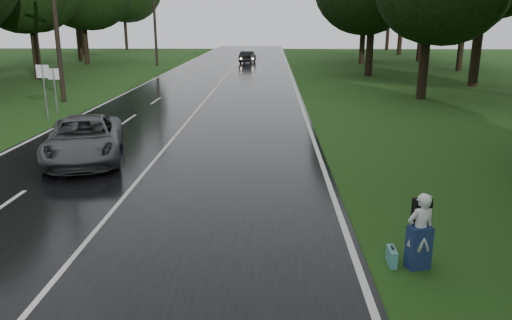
{
  "coord_description": "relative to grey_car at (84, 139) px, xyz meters",
  "views": [
    {
      "loc": [
        4.05,
        -10.0,
        4.74
      ],
      "look_at": [
        3.65,
        2.96,
        1.1
      ],
      "focal_mm": 34.84,
      "sensor_mm": 36.0,
      "label": 1
    }
  ],
  "objects": [
    {
      "name": "ground",
      "position": [
        2.45,
        -6.64,
        -0.78
      ],
      "size": [
        160.0,
        160.0,
        0.0
      ],
      "primitive_type": "plane",
      "color": "#1F4414",
      "rests_on": "ground"
    },
    {
      "name": "road",
      "position": [
        2.45,
        13.36,
        -0.76
      ],
      "size": [
        12.0,
        140.0,
        0.04
      ],
      "primitive_type": "cube",
      "color": "black",
      "rests_on": "ground"
    },
    {
      "name": "lane_center",
      "position": [
        2.45,
        13.36,
        -0.73
      ],
      "size": [
        0.12,
        140.0,
        0.01
      ],
      "primitive_type": "cube",
      "color": "silver",
      "rests_on": "road"
    },
    {
      "name": "grey_car",
      "position": [
        0.0,
        0.0,
        0.0
      ],
      "size": [
        3.75,
        5.78,
        1.48
      ],
      "primitive_type": "imported",
      "rotation": [
        0.0,
        0.0,
        0.26
      ],
      "color": "#515357",
      "rests_on": "road"
    },
    {
      "name": "far_car",
      "position": [
        3.72,
        42.11,
        -0.08
      ],
      "size": [
        1.88,
        4.16,
        1.32
      ],
      "primitive_type": "imported",
      "rotation": [
        0.0,
        0.0,
        3.02
      ],
      "color": "black",
      "rests_on": "road"
    },
    {
      "name": "hitchhiker",
      "position": [
        9.44,
        -7.59,
        -0.05
      ],
      "size": [
        0.65,
        0.62,
        1.57
      ],
      "color": "silver",
      "rests_on": "ground"
    },
    {
      "name": "suitcase",
      "position": [
        8.95,
        -7.49,
        -0.61
      ],
      "size": [
        0.15,
        0.48,
        0.34
      ],
      "primitive_type": "cube",
      "rotation": [
        0.0,
        0.0,
        6.26
      ],
      "color": "teal",
      "rests_on": "ground"
    },
    {
      "name": "utility_pole_mid",
      "position": [
        -6.05,
        12.89,
        -0.78
      ],
      "size": [
        1.8,
        0.28,
        9.19
      ],
      "primitive_type": null,
      "color": "black",
      "rests_on": "ground"
    },
    {
      "name": "utility_pole_far",
      "position": [
        -6.05,
        38.21,
        -0.78
      ],
      "size": [
        1.8,
        0.28,
        10.68
      ],
      "primitive_type": null,
      "color": "black",
      "rests_on": "ground"
    },
    {
      "name": "road_sign_a",
      "position": [
        -4.75,
        7.68,
        -0.78
      ],
      "size": [
        0.64,
        0.1,
        2.67
      ],
      "primitive_type": null,
      "color": "white",
      "rests_on": "ground"
    },
    {
      "name": "road_sign_b",
      "position": [
        -4.75,
        8.87,
        -0.78
      ],
      "size": [
        0.57,
        0.1,
        2.39
      ],
      "primitive_type": null,
      "color": "white",
      "rests_on": "ground"
    },
    {
      "name": "tree_left_e",
      "position": [
        -13.21,
        25.17,
        -0.78
      ],
      "size": [
        8.89,
        8.89,
        13.89
      ],
      "primitive_type": null,
      "color": "black",
      "rests_on": "ground"
    },
    {
      "name": "tree_left_f",
      "position": [
        -14.37,
        39.91,
        -0.78
      ],
      "size": [
        9.42,
        9.42,
        14.71
      ],
      "primitive_type": null,
      "color": "black",
      "rests_on": "ground"
    },
    {
      "name": "tree_right_d",
      "position": [
        15.97,
        14.99,
        -0.78
      ],
      "size": [
        8.09,
        8.09,
        12.65
      ],
      "primitive_type": null,
      "color": "black",
      "rests_on": "ground"
    },
    {
      "name": "tree_right_e",
      "position": [
        15.16,
        28.43,
        -0.78
      ],
      "size": [
        8.69,
        8.69,
        13.57
      ],
      "primitive_type": null,
      "color": "black",
      "rests_on": "ground"
    },
    {
      "name": "tree_right_f",
      "position": [
        16.83,
        41.69,
        -0.78
      ],
      "size": [
        9.09,
        9.09,
        14.2
      ],
      "primitive_type": null,
      "color": "black",
      "rests_on": "ground"
    }
  ]
}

